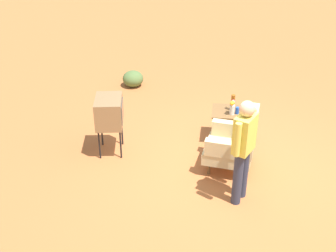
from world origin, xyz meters
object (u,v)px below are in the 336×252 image
armchair (236,143)px  flower_vase (232,107)px  person_standing (243,146)px  soda_can_blue (237,110)px  side_table (228,115)px  bottle_tall_amber (233,103)px  tv_on_stand (109,112)px

armchair → flower_vase: bearing=-174.8°
person_standing → armchair: bearing=-174.7°
armchair → soda_can_blue: armchair is taller
side_table → bottle_tall_amber: size_ratio=1.94×
tv_on_stand → soda_can_blue: tv_on_stand is taller
bottle_tall_amber → armchair: bearing=3.9°
bottle_tall_amber → flower_vase: bearing=-2.9°
armchair → person_standing: bearing=5.3°
person_standing → bottle_tall_amber: size_ratio=5.47×
soda_can_blue → flower_vase: flower_vase is taller
person_standing → bottle_tall_amber: 1.79m
armchair → soda_can_blue: 0.86m
soda_can_blue → bottle_tall_amber: bottle_tall_amber is taller
person_standing → flower_vase: person_standing is taller
person_standing → bottle_tall_amber: person_standing is taller
tv_on_stand → flower_vase: tv_on_stand is taller
side_table → flower_vase: flower_vase is taller
person_standing → tv_on_stand: bearing=-115.2°
armchair → tv_on_stand: armchair is taller
armchair → bottle_tall_amber: bearing=-176.1°
flower_vase → armchair: bearing=5.2°
armchair → flower_vase: 0.84m
person_standing → flower_vase: 1.62m
armchair → bottle_tall_amber: armchair is taller
side_table → flower_vase: bearing=31.2°
tv_on_stand → person_standing: bearing=64.8°
side_table → person_standing: (1.72, 0.22, 0.44)m
side_table → soda_can_blue: size_ratio=4.77×
flower_vase → tv_on_stand: bearing=-74.6°
armchair → bottle_tall_amber: size_ratio=3.53×
person_standing → soda_can_blue: person_standing is taller
side_table → bottle_tall_amber: (-0.05, 0.08, 0.23)m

